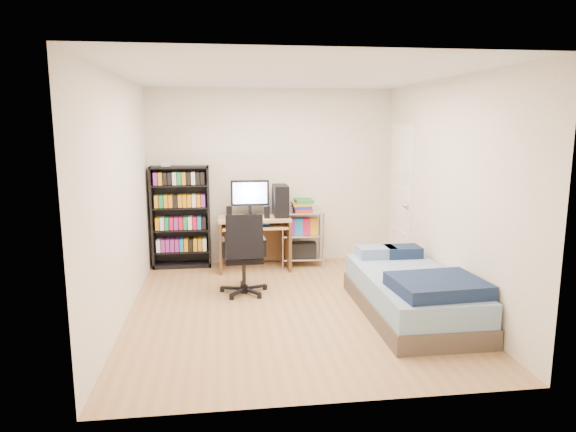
{
  "coord_description": "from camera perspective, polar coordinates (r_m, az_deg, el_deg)",
  "views": [
    {
      "loc": [
        -0.73,
        -5.36,
        2.01
      ],
      "look_at": [
        0.02,
        0.4,
        0.96
      ],
      "focal_mm": 32.0,
      "sensor_mm": 36.0,
      "label": 1
    }
  ],
  "objects": [
    {
      "name": "bed",
      "position": [
        5.64,
        13.61,
        -8.3
      ],
      "size": [
        0.98,
        1.96,
        0.56
      ],
      "color": "#4F443A",
      "rests_on": "room"
    },
    {
      "name": "media_shelf",
      "position": [
        7.34,
        -11.82,
        0.02
      ],
      "size": [
        0.81,
        0.27,
        1.49
      ],
      "color": "black",
      "rests_on": "room"
    },
    {
      "name": "door",
      "position": [
        7.22,
        12.51,
        1.95
      ],
      "size": [
        0.12,
        0.8,
        2.0
      ],
      "color": "white",
      "rests_on": "room"
    },
    {
      "name": "computer_desk",
      "position": [
        7.16,
        -3.01,
        -0.57
      ],
      "size": [
        0.98,
        0.57,
        1.24
      ],
      "color": "tan",
      "rests_on": "room"
    },
    {
      "name": "office_chair",
      "position": [
        6.14,
        -4.9,
        -5.83
      ],
      "size": [
        0.6,
        0.6,
        0.99
      ],
      "rotation": [
        0.0,
        0.0,
        0.02
      ],
      "color": "black",
      "rests_on": "room"
    },
    {
      "name": "room",
      "position": [
        5.47,
        0.3,
        2.24
      ],
      "size": [
        3.58,
        4.08,
        2.58
      ],
      "color": "tan",
      "rests_on": "ground"
    },
    {
      "name": "wire_cart",
      "position": [
        7.32,
        1.57,
        -0.64
      ],
      "size": [
        0.62,
        0.46,
        0.96
      ],
      "rotation": [
        0.0,
        0.0,
        -0.06
      ],
      "color": "silver",
      "rests_on": "room"
    }
  ]
}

